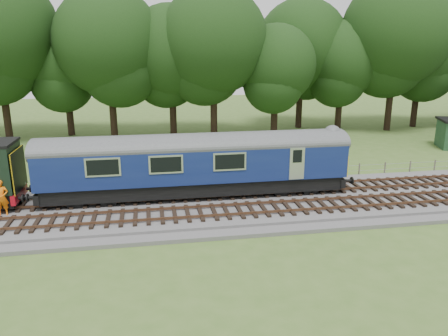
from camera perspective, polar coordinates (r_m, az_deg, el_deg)
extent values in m
plane|color=#446725|center=(26.12, 5.77, -4.80)|extent=(120.00, 120.00, 0.00)
cube|color=#4C4C4F|center=(26.06, 5.78, -4.44)|extent=(70.00, 7.00, 0.35)
cube|color=brown|center=(26.57, 5.40, -3.31)|extent=(66.50, 0.07, 0.14)
cube|color=brown|center=(27.89, 4.64, -2.37)|extent=(66.50, 0.07, 0.14)
cube|color=brown|center=(23.87, 7.28, -5.60)|extent=(66.50, 0.07, 0.14)
cube|color=brown|center=(25.15, 6.33, -4.44)|extent=(66.50, 0.07, 0.14)
cube|color=black|center=(26.33, -3.68, -2.14)|extent=(17.46, 2.52, 0.85)
cube|color=navy|center=(25.93, -3.73, 0.86)|extent=(18.00, 2.80, 2.05)
cube|color=yellow|center=(28.39, 14.69, 0.89)|extent=(0.06, 2.74, 1.30)
cube|color=black|center=(27.64, 8.80, -1.87)|extent=(2.60, 2.00, 0.55)
cube|color=black|center=(26.48, -16.70, -3.15)|extent=(2.60, 2.00, 0.55)
cube|color=#A70C19|center=(27.22, -25.16, -3.04)|extent=(0.25, 2.60, 0.55)
cube|color=yellow|center=(26.81, -25.22, -0.19)|extent=(0.06, 2.55, 2.30)
imported|color=orange|center=(26.04, -27.07, -3.46)|extent=(0.77, 0.57, 1.96)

